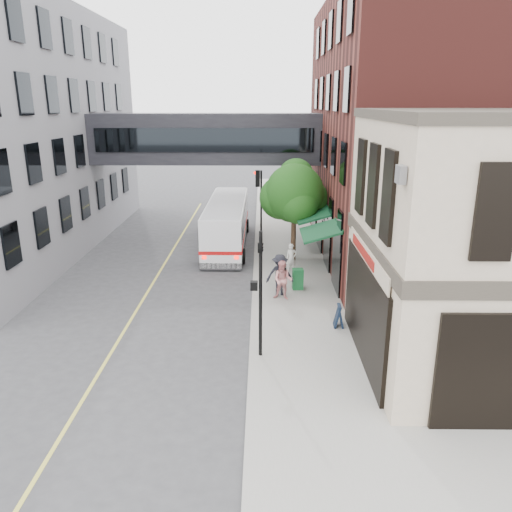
{
  "coord_description": "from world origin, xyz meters",
  "views": [
    {
      "loc": [
        0.42,
        -13.74,
        8.67
      ],
      "look_at": [
        0.21,
        5.14,
        2.82
      ],
      "focal_mm": 35.0,
      "sensor_mm": 36.0,
      "label": 1
    }
  ],
  "objects_px": {
    "bus": "(227,221)",
    "sandwich_board": "(339,316)",
    "newspaper_box": "(298,279)",
    "pedestrian_c": "(280,275)",
    "pedestrian_a": "(291,258)",
    "pedestrian_b": "(283,280)"
  },
  "relations": [
    {
      "from": "bus",
      "to": "sandwich_board",
      "type": "xyz_separation_m",
      "value": [
        5.22,
        -12.17,
        -0.96
      ]
    },
    {
      "from": "newspaper_box",
      "to": "bus",
      "type": "bearing_deg",
      "value": 111.59
    },
    {
      "from": "sandwich_board",
      "to": "bus",
      "type": "bearing_deg",
      "value": 115.74
    },
    {
      "from": "bus",
      "to": "pedestrian_c",
      "type": "bearing_deg",
      "value": -71.13
    },
    {
      "from": "pedestrian_a",
      "to": "sandwich_board",
      "type": "height_order",
      "value": "pedestrian_a"
    },
    {
      "from": "pedestrian_b",
      "to": "sandwich_board",
      "type": "distance_m",
      "value": 3.58
    },
    {
      "from": "pedestrian_b",
      "to": "sandwich_board",
      "type": "bearing_deg",
      "value": -40.31
    },
    {
      "from": "pedestrian_c",
      "to": "newspaper_box",
      "type": "xyz_separation_m",
      "value": [
        0.89,
        0.77,
        -0.47
      ]
    },
    {
      "from": "newspaper_box",
      "to": "sandwich_board",
      "type": "bearing_deg",
      "value": -76.51
    },
    {
      "from": "pedestrian_a",
      "to": "pedestrian_c",
      "type": "relative_size",
      "value": 0.79
    },
    {
      "from": "bus",
      "to": "newspaper_box",
      "type": "bearing_deg",
      "value": -64.12
    },
    {
      "from": "bus",
      "to": "newspaper_box",
      "type": "relative_size",
      "value": 10.49
    },
    {
      "from": "sandwich_board",
      "to": "pedestrian_a",
      "type": "bearing_deg",
      "value": 105.5
    },
    {
      "from": "bus",
      "to": "sandwich_board",
      "type": "distance_m",
      "value": 13.28
    },
    {
      "from": "bus",
      "to": "pedestrian_b",
      "type": "bearing_deg",
      "value": -71.43
    },
    {
      "from": "pedestrian_a",
      "to": "pedestrian_b",
      "type": "height_order",
      "value": "pedestrian_b"
    },
    {
      "from": "pedestrian_c",
      "to": "sandwich_board",
      "type": "distance_m",
      "value": 4.08
    },
    {
      "from": "pedestrian_a",
      "to": "pedestrian_c",
      "type": "height_order",
      "value": "pedestrian_c"
    },
    {
      "from": "pedestrian_b",
      "to": "sandwich_board",
      "type": "xyz_separation_m",
      "value": [
        2.1,
        -2.87,
        -0.44
      ]
    },
    {
      "from": "pedestrian_a",
      "to": "pedestrian_b",
      "type": "bearing_deg",
      "value": -114.0
    },
    {
      "from": "pedestrian_c",
      "to": "pedestrian_a",
      "type": "bearing_deg",
      "value": 72.13
    },
    {
      "from": "pedestrian_b",
      "to": "pedestrian_c",
      "type": "relative_size",
      "value": 0.92
    }
  ]
}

